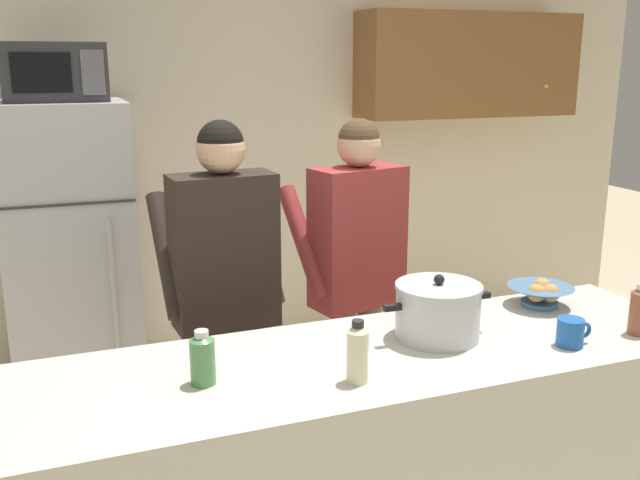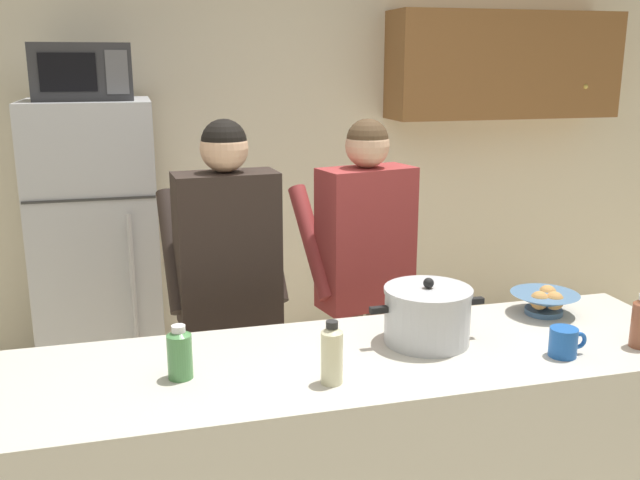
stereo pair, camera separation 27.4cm
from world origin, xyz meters
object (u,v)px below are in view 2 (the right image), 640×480
at_px(refrigerator, 98,255).
at_px(person_near_pot, 228,270).
at_px(person_by_sink, 364,258).
at_px(bread_bowl, 545,301).
at_px(coffee_mug, 564,342).
at_px(bottle_far_corner, 180,352).
at_px(microwave, 83,72).
at_px(cooking_pot, 427,315).
at_px(bottle_mid_counter, 332,353).

xyz_separation_m(refrigerator, person_near_pot, (0.56, -1.09, 0.19)).
relative_size(refrigerator, person_by_sink, 1.03).
height_order(person_by_sink, bread_bowl, person_by_sink).
height_order(person_by_sink, coffee_mug, person_by_sink).
relative_size(refrigerator, bottle_far_corner, 9.88).
distance_m(person_near_pot, person_by_sink, 0.62).
distance_m(microwave, cooking_pot, 2.25).
bearing_deg(bottle_mid_counter, refrigerator, 110.20).
distance_m(microwave, coffee_mug, 2.65).
distance_m(bread_bowl, bottle_mid_counter, 1.00).
bearing_deg(bread_bowl, cooking_pot, -165.58).
bearing_deg(cooking_pot, coffee_mug, -30.43).
xyz_separation_m(microwave, cooking_pot, (1.14, -1.78, -0.78)).
height_order(refrigerator, bottle_mid_counter, refrigerator).
bearing_deg(microwave, coffee_mug, -52.78).
bearing_deg(cooking_pot, person_near_pot, 129.14).
relative_size(person_near_pot, bottle_far_corner, 9.73).
distance_m(cooking_pot, coffee_mug, 0.44).
height_order(cooking_pot, coffee_mug, cooking_pot).
bearing_deg(refrigerator, microwave, -89.93).
relative_size(coffee_mug, bread_bowl, 0.51).
xyz_separation_m(person_by_sink, bread_bowl, (0.50, -0.64, -0.03)).
bearing_deg(cooking_pot, bottle_far_corner, -175.22).
distance_m(microwave, person_near_pot, 1.44).
xyz_separation_m(cooking_pot, bread_bowl, (0.54, 0.14, -0.05)).
relative_size(microwave, person_by_sink, 0.30).
bearing_deg(cooking_pot, microwave, 122.66).
height_order(refrigerator, bottle_far_corner, refrigerator).
xyz_separation_m(refrigerator, bread_bowl, (1.68, -1.66, 0.14)).
bearing_deg(person_by_sink, bottle_far_corner, -135.59).
bearing_deg(microwave, bread_bowl, -44.34).
height_order(microwave, person_by_sink, microwave).
bearing_deg(person_near_pot, refrigerator, 117.29).
bearing_deg(cooking_pot, bottle_mid_counter, -151.09).
relative_size(microwave, cooking_pot, 1.18).
bearing_deg(person_by_sink, bread_bowl, -51.84).
height_order(microwave, bottle_mid_counter, microwave).
bearing_deg(bottle_mid_counter, coffee_mug, -0.33).
xyz_separation_m(refrigerator, microwave, (0.00, -0.02, 0.97)).
xyz_separation_m(microwave, bottle_mid_counter, (0.74, -2.00, -0.78)).
height_order(coffee_mug, bottle_far_corner, bottle_far_corner).
bearing_deg(coffee_mug, bottle_mid_counter, 179.67).
relative_size(cooking_pot, bottle_far_corner, 2.44).
xyz_separation_m(coffee_mug, bread_bowl, (0.16, 0.36, 0.00)).
bearing_deg(refrigerator, cooking_pot, -57.66).
distance_m(person_near_pot, cooking_pot, 0.91).
distance_m(person_near_pot, bottle_mid_counter, 0.95).
bearing_deg(coffee_mug, bottle_far_corner, 172.71).
relative_size(microwave, bottle_far_corner, 2.87).
bearing_deg(refrigerator, bottle_mid_counter, -69.80).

